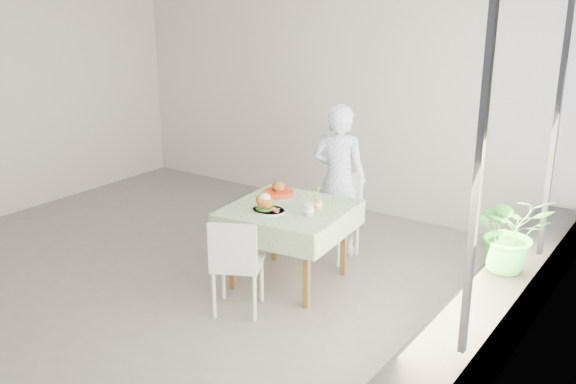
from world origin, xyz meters
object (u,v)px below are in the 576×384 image
Objects in this scene: diner at (339,180)px; juice_cup_orange at (318,203)px; cafe_table at (289,236)px; chair_far at (334,231)px; potted_plant at (511,232)px; main_dish at (267,205)px; chair_near at (238,282)px.

juice_cup_orange is (0.25, -0.80, 0.02)m from diner.
chair_far reaches higher than cafe_table.
chair_far is at bearing 165.85° from potted_plant.
cafe_table is 1.30× the size of chair_far.
main_dish is 0.46m from juice_cup_orange.
chair_far is 0.87m from juice_cup_orange.
diner is 0.84m from juice_cup_orange.
diner is 1.12m from main_dish.
main_dish reaches higher than cafe_table.
main_dish is (-0.13, -0.97, 0.53)m from chair_far.
diner is at bearing 162.25° from potted_plant.
diner reaches higher than main_dish.
main_dish is at bearing 96.59° from chair_near.
juice_cup_orange is at bearing 42.25° from main_dish.
chair_far is 2.00m from potted_plant.
diner is 4.92× the size of main_dish.
potted_plant is (1.86, -0.47, 0.55)m from chair_far.
potted_plant is (1.99, 0.50, 0.03)m from main_dish.
chair_far reaches higher than chair_near.
juice_cup_orange is (0.24, 0.10, 0.34)m from cafe_table.
juice_cup_orange is 0.38× the size of potted_plant.
cafe_table is at bearing -92.43° from chair_far.
chair_far is 1.11m from main_dish.
main_dish is (-0.06, 0.50, 0.53)m from chair_near.
diner is 6.42× the size of juice_cup_orange.
chair_near is 0.54× the size of diner.
juice_cup_orange is (0.28, 0.81, 0.54)m from chair_near.
potted_plant is (1.90, -0.61, 0.04)m from diner.
juice_cup_orange is (0.21, -0.66, 0.53)m from chair_far.
juice_cup_orange is at bearing 22.11° from cafe_table.
juice_cup_orange is 1.66m from potted_plant.
potted_plant reaches higher than chair_near.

